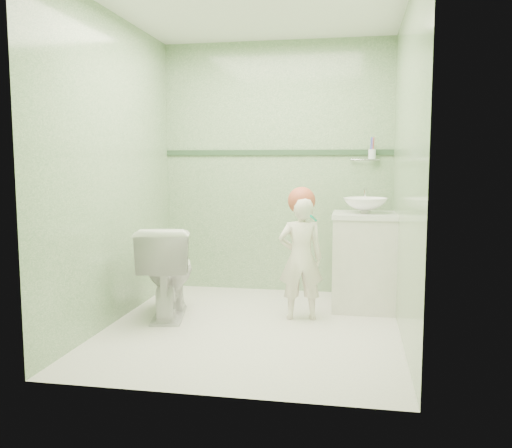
# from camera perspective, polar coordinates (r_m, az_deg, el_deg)

# --- Properties ---
(ground) EXTENTS (2.50, 2.50, 0.00)m
(ground) POSITION_cam_1_polar(r_m,az_deg,el_deg) (4.24, -0.37, -10.76)
(ground) COLOR beige
(ground) RESTS_ON ground
(room_shell) EXTENTS (2.50, 2.54, 2.40)m
(room_shell) POSITION_cam_1_polar(r_m,az_deg,el_deg) (4.05, -0.38, 5.68)
(room_shell) COLOR #79A373
(room_shell) RESTS_ON ground
(trim_stripe) EXTENTS (2.20, 0.02, 0.05)m
(trim_stripe) POSITION_cam_1_polar(r_m,az_deg,el_deg) (5.27, 2.14, 7.50)
(trim_stripe) COLOR #304E32
(trim_stripe) RESTS_ON room_shell
(vanity) EXTENTS (0.52, 0.50, 0.80)m
(vanity) POSITION_cam_1_polar(r_m,az_deg,el_deg) (4.76, 11.24, -4.02)
(vanity) COLOR white
(vanity) RESTS_ON ground
(counter) EXTENTS (0.54, 0.52, 0.04)m
(counter) POSITION_cam_1_polar(r_m,az_deg,el_deg) (4.70, 11.36, 0.90)
(counter) COLOR white
(counter) RESTS_ON vanity
(basin) EXTENTS (0.37, 0.37, 0.13)m
(basin) POSITION_cam_1_polar(r_m,az_deg,el_deg) (4.69, 11.38, 1.93)
(basin) COLOR white
(basin) RESTS_ON counter
(faucet) EXTENTS (0.03, 0.13, 0.18)m
(faucet) POSITION_cam_1_polar(r_m,az_deg,el_deg) (4.87, 11.36, 3.03)
(faucet) COLOR silver
(faucet) RESTS_ON counter
(cup_holder) EXTENTS (0.26, 0.07, 0.21)m
(cup_holder) POSITION_cam_1_polar(r_m,az_deg,el_deg) (5.16, 11.99, 7.17)
(cup_holder) COLOR silver
(cup_holder) RESTS_ON room_shell
(toilet) EXTENTS (0.56, 0.81, 0.75)m
(toilet) POSITION_cam_1_polar(r_m,az_deg,el_deg) (4.50, -9.27, -4.89)
(toilet) COLOR white
(toilet) RESTS_ON ground
(toddler) EXTENTS (0.40, 0.31, 0.99)m
(toddler) POSITION_cam_1_polar(r_m,az_deg,el_deg) (4.36, 4.71, -3.60)
(toddler) COLOR white
(toddler) RESTS_ON ground
(hair_cap) EXTENTS (0.22, 0.22, 0.22)m
(hair_cap) POSITION_cam_1_polar(r_m,az_deg,el_deg) (4.33, 4.80, 2.46)
(hair_cap) COLOR #B35035
(hair_cap) RESTS_ON toddler
(teal_toothbrush) EXTENTS (0.11, 0.14, 0.08)m
(teal_toothbrush) POSITION_cam_1_polar(r_m,az_deg,el_deg) (4.20, 5.95, 0.67)
(teal_toothbrush) COLOR #019C76
(teal_toothbrush) RESTS_ON toddler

